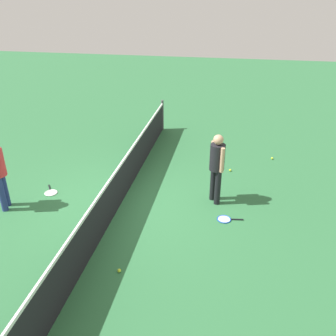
{
  "coord_description": "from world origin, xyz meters",
  "views": [
    {
      "loc": [
        -7.0,
        -2.43,
        4.6
      ],
      "look_at": [
        0.22,
        -1.09,
        0.9
      ],
      "focal_mm": 38.63,
      "sensor_mm": 36.0,
      "label": 1
    }
  ],
  "objects_px": {
    "tennis_ball_by_net": "(119,271)",
    "tennis_racket_far_player": "(51,192)",
    "player_near_side": "(217,163)",
    "tennis_ball_midcourt": "(230,170)",
    "tennis_ball_near_player": "(272,158)",
    "tennis_racket_near_player": "(225,219)"
  },
  "relations": [
    {
      "from": "tennis_racket_far_player",
      "to": "tennis_ball_near_player",
      "type": "distance_m",
      "value": 6.33
    },
    {
      "from": "player_near_side",
      "to": "tennis_racket_far_player",
      "type": "distance_m",
      "value": 4.18
    },
    {
      "from": "tennis_racket_far_player",
      "to": "tennis_ball_midcourt",
      "type": "xyz_separation_m",
      "value": [
        2.0,
        -4.36,
        0.02
      ]
    },
    {
      "from": "player_near_side",
      "to": "tennis_ball_near_player",
      "type": "height_order",
      "value": "player_near_side"
    },
    {
      "from": "tennis_ball_near_player",
      "to": "tennis_ball_midcourt",
      "type": "height_order",
      "value": "same"
    },
    {
      "from": "tennis_racket_far_player",
      "to": "tennis_ball_midcourt",
      "type": "height_order",
      "value": "tennis_ball_midcourt"
    },
    {
      "from": "player_near_side",
      "to": "tennis_ball_by_net",
      "type": "distance_m",
      "value": 3.27
    },
    {
      "from": "tennis_racket_near_player",
      "to": "tennis_ball_by_net",
      "type": "distance_m",
      "value": 2.7
    },
    {
      "from": "tennis_racket_far_player",
      "to": "tennis_ball_by_net",
      "type": "height_order",
      "value": "tennis_ball_by_net"
    },
    {
      "from": "tennis_ball_midcourt",
      "to": "tennis_racket_far_player",
      "type": "bearing_deg",
      "value": 114.63
    },
    {
      "from": "player_near_side",
      "to": "tennis_racket_far_player",
      "type": "bearing_deg",
      "value": 94.93
    },
    {
      "from": "tennis_ball_near_player",
      "to": "tennis_ball_by_net",
      "type": "distance_m",
      "value": 6.2
    },
    {
      "from": "player_near_side",
      "to": "tennis_ball_by_net",
      "type": "bearing_deg",
      "value": 150.9
    },
    {
      "from": "tennis_ball_near_player",
      "to": "tennis_ball_midcourt",
      "type": "distance_m",
      "value": 1.57
    },
    {
      "from": "tennis_racket_near_player",
      "to": "tennis_ball_near_player",
      "type": "xyz_separation_m",
      "value": [
        3.4,
        -1.24,
        0.02
      ]
    },
    {
      "from": "tennis_racket_near_player",
      "to": "tennis_racket_far_player",
      "type": "height_order",
      "value": "same"
    },
    {
      "from": "tennis_racket_far_player",
      "to": "tennis_ball_near_player",
      "type": "height_order",
      "value": "tennis_ball_near_player"
    },
    {
      "from": "tennis_racket_near_player",
      "to": "tennis_ball_by_net",
      "type": "height_order",
      "value": "tennis_ball_by_net"
    },
    {
      "from": "tennis_racket_near_player",
      "to": "tennis_ball_midcourt",
      "type": "xyz_separation_m",
      "value": [
        2.38,
        -0.03,
        0.02
      ]
    },
    {
      "from": "player_near_side",
      "to": "tennis_ball_near_player",
      "type": "xyz_separation_m",
      "value": [
        2.67,
        -1.53,
        -0.98
      ]
    },
    {
      "from": "tennis_ball_by_net",
      "to": "tennis_racket_far_player",
      "type": "bearing_deg",
      "value": 46.68
    },
    {
      "from": "tennis_racket_near_player",
      "to": "tennis_ball_midcourt",
      "type": "bearing_deg",
      "value": -0.81
    }
  ]
}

